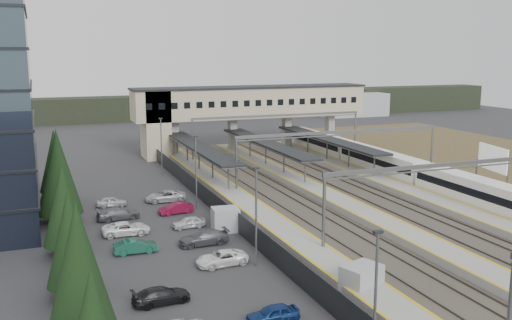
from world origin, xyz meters
name	(u,v)px	position (x,y,z in m)	size (l,w,h in m)	color
ground	(303,227)	(0.00, 0.00, 0.00)	(220.00, 220.00, 0.00)	#2B2B2D
conifer_row	(66,212)	(-22.00, -3.86, 4.84)	(4.42, 49.82, 9.50)	black
car_park	(183,259)	(-13.44, -5.88, 0.60)	(10.64, 44.65, 1.30)	#B3B2B6
lampposts	(221,188)	(-8.00, 1.25, 4.34)	(0.50, 53.25, 8.07)	slate
fence	(224,211)	(-6.50, 5.00, 1.00)	(0.08, 90.00, 2.00)	#26282B
relay_cabin_near	(361,281)	(-3.14, -15.89, 1.12)	(3.18, 2.74, 2.24)	#9CA0A2
relay_cabin_far	(225,219)	(-7.45, 1.61, 1.13)	(2.65, 2.28, 2.26)	#9CA0A2
rail_corridor	(359,203)	(9.34, 5.00, 0.29)	(34.00, 90.00, 0.92)	#3D352F
canopies	(266,143)	(7.00, 27.00, 3.92)	(23.10, 30.00, 3.28)	black
footbridge	(236,106)	(7.70, 42.00, 7.93)	(40.40, 6.40, 11.20)	#B7A98A
gantries	(392,154)	(12.00, 3.00, 6.00)	(28.40, 62.28, 7.17)	slate
train	(382,164)	(20.00, 16.68, 1.87)	(2.61, 54.58, 3.29)	white
billboard	(493,160)	(29.21, 6.27, 3.63)	(1.42, 6.16, 5.37)	slate
treeline_far	(231,106)	(23.81, 92.28, 2.95)	(170.00, 19.00, 7.00)	black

